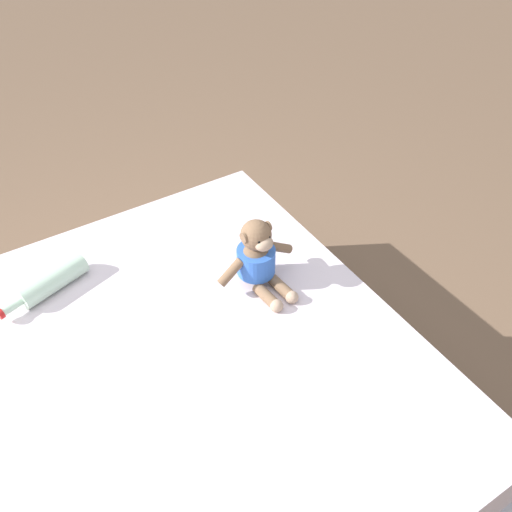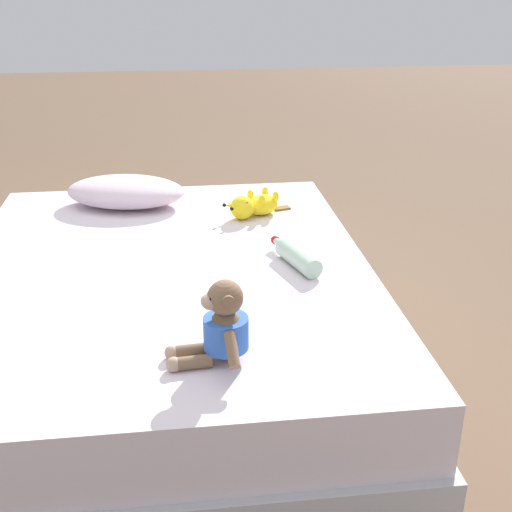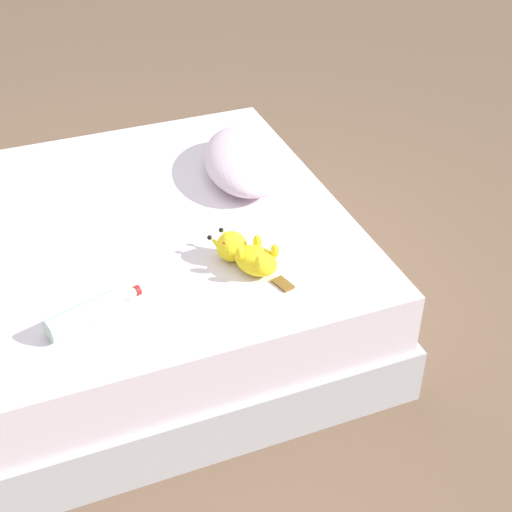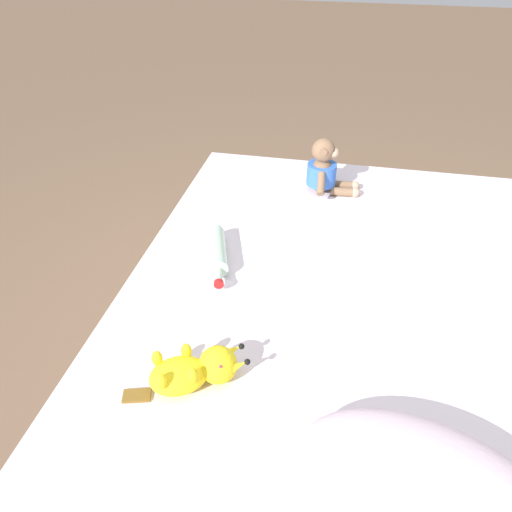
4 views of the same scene
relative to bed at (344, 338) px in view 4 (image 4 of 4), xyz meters
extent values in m
plane|color=brown|center=(0.00, 0.00, -0.22)|extent=(16.00, 16.00, 0.00)
cube|color=#B2B2B7|center=(0.00, 0.00, -0.11)|extent=(1.50, 1.89, 0.21)
cube|color=silver|center=(0.00, 0.00, 0.11)|extent=(1.45, 1.84, 0.22)
ellipsoid|color=silver|center=(-0.17, 0.67, 0.29)|extent=(0.58, 0.43, 0.13)
ellipsoid|color=brown|center=(0.17, -0.63, 0.30)|extent=(0.11, 0.12, 0.15)
cylinder|color=blue|center=(0.17, -0.63, 0.30)|extent=(0.13, 0.13, 0.09)
sphere|color=brown|center=(0.17, -0.63, 0.41)|extent=(0.10, 0.10, 0.10)
ellipsoid|color=tan|center=(0.13, -0.64, 0.40)|extent=(0.05, 0.06, 0.04)
sphere|color=black|center=(0.13, -0.65, 0.42)|extent=(0.01, 0.01, 0.01)
sphere|color=black|center=(0.13, -0.62, 0.42)|extent=(0.01, 0.01, 0.01)
cylinder|color=brown|center=(0.17, -0.68, 0.42)|extent=(0.03, 0.01, 0.03)
cylinder|color=brown|center=(0.16, -0.59, 0.42)|extent=(0.03, 0.01, 0.03)
cylinder|color=brown|center=(0.17, -0.73, 0.31)|extent=(0.04, 0.10, 0.08)
cylinder|color=brown|center=(0.16, -0.54, 0.31)|extent=(0.04, 0.10, 0.08)
cylinder|color=brown|center=(0.07, -0.67, 0.24)|extent=(0.10, 0.04, 0.04)
cylinder|color=brown|center=(0.07, -0.61, 0.24)|extent=(0.10, 0.04, 0.04)
sphere|color=tan|center=(0.02, -0.68, 0.24)|extent=(0.04, 0.04, 0.04)
sphere|color=tan|center=(0.02, -0.62, 0.24)|extent=(0.04, 0.04, 0.04)
ellipsoid|color=yellow|center=(0.41, 0.49, 0.26)|extent=(0.18, 0.17, 0.08)
sphere|color=yellow|center=(0.32, 0.44, 0.27)|extent=(0.10, 0.10, 0.10)
cone|color=yellow|center=(0.30, 0.39, 0.28)|extent=(0.07, 0.06, 0.05)
sphere|color=black|center=(0.27, 0.38, 0.29)|extent=(0.02, 0.02, 0.02)
cone|color=yellow|center=(0.27, 0.44, 0.28)|extent=(0.07, 0.06, 0.05)
sphere|color=black|center=(0.25, 0.43, 0.29)|extent=(0.02, 0.02, 0.02)
sphere|color=red|center=(0.34, 0.41, 0.30)|extent=(0.02, 0.02, 0.02)
sphere|color=red|center=(0.31, 0.46, 0.30)|extent=(0.02, 0.02, 0.02)
ellipsoid|color=yellow|center=(0.41, 0.44, 0.30)|extent=(0.04, 0.04, 0.05)
ellipsoid|color=yellow|center=(0.37, 0.51, 0.30)|extent=(0.04, 0.04, 0.05)
ellipsoid|color=yellow|center=(0.47, 0.47, 0.30)|extent=(0.04, 0.04, 0.05)
ellipsoid|color=yellow|center=(0.43, 0.54, 0.30)|extent=(0.04, 0.04, 0.05)
cube|color=brown|center=(0.51, 0.54, 0.23)|extent=(0.08, 0.06, 0.01)
cylinder|color=#B2D1B7|center=(0.47, -0.07, 0.26)|extent=(0.14, 0.23, 0.07)
cylinder|color=#B2D1B7|center=(0.42, 0.06, 0.26)|extent=(0.04, 0.07, 0.03)
cylinder|color=red|center=(0.41, 0.10, 0.26)|extent=(0.03, 0.02, 0.03)
camera|label=1|loc=(-0.90, 0.04, 1.48)|focal=38.57mm
camera|label=2|loc=(0.06, -2.16, 1.20)|focal=46.25mm
camera|label=3|loc=(2.14, -0.20, 1.66)|focal=51.66mm
camera|label=4|loc=(0.05, 1.28, 1.25)|focal=35.18mm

